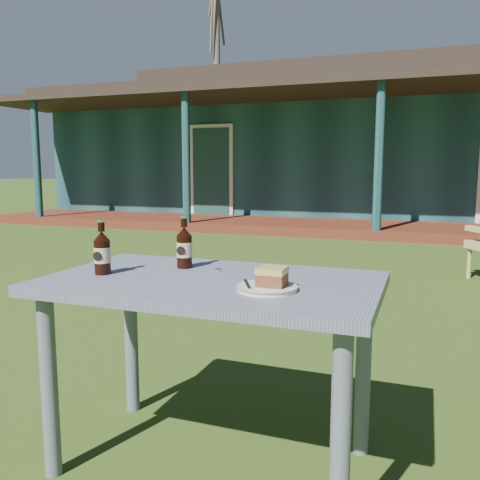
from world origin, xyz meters
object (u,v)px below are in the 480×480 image
at_px(cafe_table, 212,305).
at_px(plate, 267,288).
at_px(cake_slice, 272,276).
at_px(cola_bottle_near, 184,247).
at_px(cola_bottle_far, 102,252).

distance_m(cafe_table, plate, 0.29).
relative_size(cafe_table, cake_slice, 13.04).
bearing_deg(cola_bottle_near, cake_slice, -28.42).
distance_m(cafe_table, cake_slice, 0.31).
height_order(cake_slice, cola_bottle_near, cola_bottle_near).
distance_m(cafe_table, cola_bottle_far, 0.46).
bearing_deg(cake_slice, cola_bottle_far, 178.33).
distance_m(cola_bottle_near, cola_bottle_far, 0.32).
xyz_separation_m(cola_bottle_near, cola_bottle_far, (-0.23, -0.22, -0.00)).
bearing_deg(cafe_table, cola_bottle_far, -169.78).
relative_size(plate, cola_bottle_near, 0.97).
xyz_separation_m(cafe_table, plate, (0.24, -0.10, 0.11)).
bearing_deg(cola_bottle_near, cafe_table, -38.46).
distance_m(cake_slice, cola_bottle_far, 0.67).
height_order(cola_bottle_near, cola_bottle_far, cola_bottle_near).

